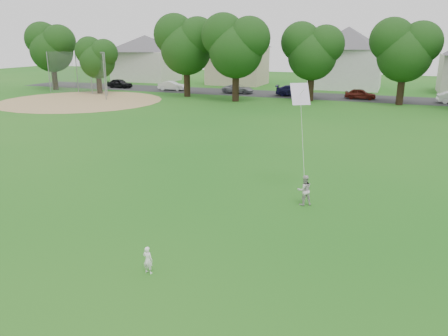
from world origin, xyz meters
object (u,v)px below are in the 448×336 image
at_px(kite, 302,138).
at_px(baseball_backstop, 87,74).
at_px(toddler, 148,260).
at_px(older_boy, 304,190).

distance_m(kite, baseball_backstop, 42.20).
xyz_separation_m(toddler, baseball_backstop, (-29.63, 34.96, 2.13)).
distance_m(toddler, baseball_backstop, 45.88).
relative_size(kite, baseball_backstop, 0.37).
relative_size(older_boy, kite, 0.31).
xyz_separation_m(kite, baseball_backstop, (-32.45, 26.98, -0.12)).
distance_m(toddler, kite, 8.76).
bearing_deg(kite, older_boy, -65.48).
relative_size(older_boy, baseball_backstop, 0.12).
relative_size(toddler, baseball_backstop, 0.08).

